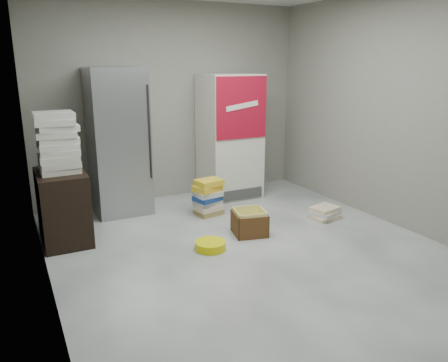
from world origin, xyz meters
TOP-DOWN VIEW (x-y plane):
  - ground at (0.00, 0.00)m, footprint 5.00×5.00m
  - room_shell at (0.00, 0.00)m, footprint 4.04×5.04m
  - steel_fridge at (-0.90, 2.13)m, footprint 0.70×0.72m
  - coke_cooler at (0.75, 2.12)m, footprint 0.80×0.73m
  - wood_shelf at (-1.73, 1.40)m, footprint 0.50×0.80m
  - supply_box_stack at (-1.72, 1.40)m, footprint 0.44×0.43m
  - phonebook_stack_main at (0.07, 1.44)m, footprint 0.40×0.35m
  - phonebook_stack_side at (1.36, 0.63)m, footprint 0.41×0.37m
  - cardboard_box at (0.22, 0.61)m, footprint 0.44×0.44m
  - bucket_lid at (-0.37, 0.42)m, footprint 0.38×0.38m

SIDE VIEW (x-z plane):
  - ground at x=0.00m, z-range 0.00..0.00m
  - bucket_lid at x=-0.37m, z-range 0.00..0.09m
  - phonebook_stack_side at x=1.36m, z-range 0.00..0.16m
  - cardboard_box at x=0.22m, z-range -0.03..0.27m
  - phonebook_stack_main at x=0.07m, z-range 0.00..0.48m
  - wood_shelf at x=-1.73m, z-range 0.00..0.80m
  - coke_cooler at x=0.75m, z-range 0.00..1.80m
  - steel_fridge at x=-0.90m, z-range 0.00..1.90m
  - supply_box_stack at x=-1.72m, z-range 0.80..1.45m
  - room_shell at x=0.00m, z-range 0.39..3.21m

